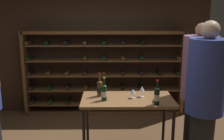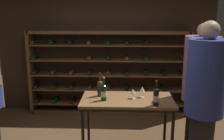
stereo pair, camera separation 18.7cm
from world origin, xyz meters
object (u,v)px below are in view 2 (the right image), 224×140
(tasting_table, at_px, (127,105))
(wine_glass_stemmed_right, at_px, (142,90))
(wine_glass_stemmed_left, at_px, (133,92))
(person_bystander_red_print, at_px, (200,85))
(person_host_in_suit, at_px, (205,95))
(wine_bottle_gold_foil, at_px, (156,96))
(wine_rack, at_px, (107,73))
(wine_bottle_black_capsule, at_px, (104,92))
(wine_bottle_red_label, at_px, (100,88))

(tasting_table, xyz_separation_m, wine_glass_stemmed_right, (0.22, 0.07, 0.21))
(wine_glass_stemmed_left, bearing_deg, person_bystander_red_print, 6.25)
(person_host_in_suit, distance_m, wine_bottle_gold_foil, 0.61)
(tasting_table, bearing_deg, person_bystander_red_print, 6.39)
(wine_bottle_gold_foil, xyz_separation_m, wine_glass_stemmed_right, (-0.16, 0.33, -0.01))
(wine_rack, relative_size, wine_bottle_black_capsule, 9.88)
(wine_rack, height_order, person_host_in_suit, person_host_in_suit)
(person_bystander_red_print, height_order, person_host_in_suit, person_host_in_suit)
(wine_bottle_red_label, xyz_separation_m, wine_bottle_gold_foil, (0.77, -0.36, 0.00))
(wine_bottle_red_label, xyz_separation_m, wine_glass_stemmed_right, (0.62, -0.04, -0.01))
(wine_bottle_black_capsule, bearing_deg, wine_glass_stemmed_left, 12.22)
(person_bystander_red_print, distance_m, wine_bottle_black_capsule, 1.40)
(wine_bottle_gold_foil, xyz_separation_m, wine_bottle_black_capsule, (-0.71, 0.18, -0.01))
(wine_bottle_red_label, distance_m, wine_glass_stemmed_left, 0.49)
(wine_bottle_gold_foil, bearing_deg, wine_bottle_red_label, 154.72)
(wine_glass_stemmed_left, bearing_deg, wine_bottle_red_label, 168.53)
(person_host_in_suit, xyz_separation_m, wine_bottle_red_label, (-1.35, 0.55, -0.09))
(person_host_in_suit, height_order, wine_glass_stemmed_right, person_host_in_suit)
(wine_glass_stemmed_left, bearing_deg, tasting_table, -171.91)
(person_bystander_red_print, bearing_deg, tasting_table, -160.53)
(wine_glass_stemmed_left, xyz_separation_m, wine_glass_stemmed_right, (0.14, 0.06, 0.02))
(person_host_in_suit, relative_size, wine_bottle_gold_foil, 5.95)
(wine_rack, xyz_separation_m, wine_glass_stemmed_left, (0.47, -1.67, 0.14))
(person_bystander_red_print, height_order, wine_bottle_red_label, person_bystander_red_print)
(wine_rack, bearing_deg, wine_glass_stemmed_right, -69.32)
(person_bystander_red_print, distance_m, wine_bottle_red_label, 1.45)
(wine_glass_stemmed_left, bearing_deg, wine_glass_stemmed_right, 23.26)
(wine_rack, height_order, wine_bottle_black_capsule, wine_rack)
(person_host_in_suit, distance_m, wine_bottle_black_capsule, 1.33)
(wine_glass_stemmed_right, bearing_deg, wine_glass_stemmed_left, -156.74)
(wine_bottle_red_label, bearing_deg, tasting_table, -15.25)
(wine_bottle_red_label, distance_m, wine_bottle_gold_foil, 0.85)
(person_host_in_suit, xyz_separation_m, wine_bottle_gold_foil, (-0.57, 0.19, -0.09))
(tasting_table, relative_size, wine_glass_stemmed_right, 8.12)
(wine_rack, height_order, wine_glass_stemmed_left, wine_rack)
(wine_bottle_black_capsule, relative_size, wine_glass_stemmed_left, 2.39)
(tasting_table, xyz_separation_m, person_host_in_suit, (0.95, -0.44, 0.30))
(wine_bottle_red_label, bearing_deg, wine_glass_stemmed_right, -3.59)
(wine_bottle_gold_foil, relative_size, wine_glass_stemmed_right, 2.10)
(person_host_in_suit, bearing_deg, tasting_table, 150.81)
(wine_glass_stemmed_left, height_order, wine_glass_stemmed_right, wine_glass_stemmed_right)
(person_bystander_red_print, height_order, wine_bottle_gold_foil, person_bystander_red_print)
(tasting_table, relative_size, person_host_in_suit, 0.65)
(wine_rack, xyz_separation_m, person_bystander_red_print, (1.44, -1.57, 0.22))
(tasting_table, relative_size, wine_bottle_red_label, 3.76)
(wine_glass_stemmed_right, bearing_deg, wine_bottle_red_label, 176.41)
(tasting_table, relative_size, person_bystander_red_print, 0.67)
(person_host_in_suit, distance_m, wine_bottle_red_label, 1.46)
(wine_rack, distance_m, wine_glass_stemmed_right, 1.73)
(person_bystander_red_print, bearing_deg, wine_rack, 145.70)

